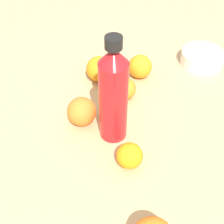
% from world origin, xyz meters
% --- Properties ---
extents(ground_plane, '(2.40, 2.40, 0.00)m').
position_xyz_m(ground_plane, '(0.00, 0.00, 0.00)').
color(ground_plane, tan).
extents(water_bottle, '(0.07, 0.07, 0.29)m').
position_xyz_m(water_bottle, '(-0.00, 0.00, 0.13)').
color(water_bottle, red).
rests_on(water_bottle, ground_plane).
extents(orange_0, '(0.07, 0.07, 0.07)m').
position_xyz_m(orange_0, '(0.12, 0.08, 0.03)').
color(orange_0, orange).
rests_on(orange_0, ground_plane).
extents(orange_1, '(0.07, 0.07, 0.07)m').
position_xyz_m(orange_1, '(0.22, 0.12, 0.04)').
color(orange_1, orange).
rests_on(orange_1, ground_plane).
extents(orange_2, '(0.06, 0.06, 0.06)m').
position_xyz_m(orange_2, '(-0.04, -0.10, 0.03)').
color(orange_2, orange).
rests_on(orange_2, ground_plane).
extents(orange_3, '(0.08, 0.08, 0.08)m').
position_xyz_m(orange_3, '(-0.03, 0.09, 0.04)').
color(orange_3, orange).
rests_on(orange_3, ground_plane).
extents(orange_4, '(0.08, 0.08, 0.08)m').
position_xyz_m(orange_4, '(0.12, 0.19, 0.04)').
color(orange_4, orange).
rests_on(orange_4, ground_plane).
extents(ceramic_bowl, '(0.14, 0.14, 0.04)m').
position_xyz_m(ceramic_bowl, '(0.42, 0.03, 0.02)').
color(ceramic_bowl, white).
rests_on(ceramic_bowl, ground_plane).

